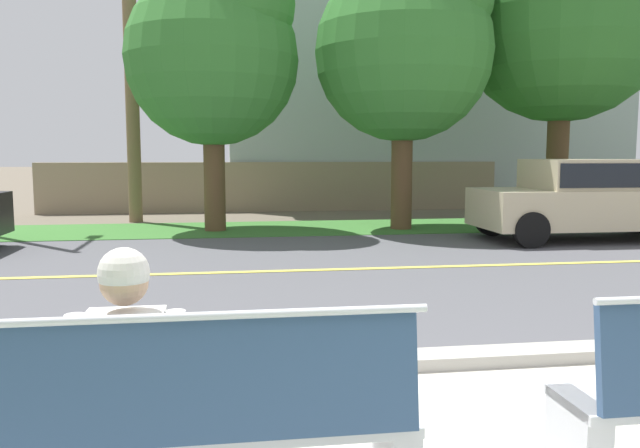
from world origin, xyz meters
TOP-DOWN VIEW (x-y plane):
  - ground_plane at (0.00, 8.00)m, footprint 140.00×140.00m
  - curb_edge at (0.00, 2.35)m, footprint 44.00×0.30m
  - street_asphalt at (0.00, 6.50)m, footprint 52.00×8.00m
  - road_centre_line at (0.00, 6.50)m, footprint 48.00×0.14m
  - far_verge_grass at (0.00, 11.56)m, footprint 48.00×2.80m
  - bench_left at (-1.33, 0.48)m, footprint 1.87×0.48m
  - seated_person_white at (-1.70, 0.65)m, footprint 0.52×0.68m
  - car_beige_far at (5.60, 8.90)m, footprint 4.30×1.86m
  - shade_tree_far_left at (-1.39, 11.28)m, footprint 3.60×3.60m
  - shade_tree_left at (2.63, 11.01)m, footprint 3.78×3.78m
  - shade_tree_centre at (6.58, 11.59)m, footprint 4.72×4.72m
  - garden_wall at (0.12, 15.80)m, footprint 13.00×0.36m
  - house_across_street at (5.07, 19.00)m, footprint 13.45×6.91m

SIDE VIEW (x-z plane):
  - ground_plane at x=0.00m, z-range 0.00..0.00m
  - street_asphalt at x=0.00m, z-range 0.00..0.01m
  - far_verge_grass at x=0.00m, z-range 0.00..0.02m
  - road_centre_line at x=0.00m, z-range 0.01..0.01m
  - curb_edge at x=0.00m, z-range 0.00..0.11m
  - bench_left at x=-1.33m, z-range -0.05..0.96m
  - seated_person_white at x=-1.70m, z-range 0.05..1.30m
  - garden_wall at x=0.12m, z-range 0.00..1.40m
  - car_beige_far at x=5.60m, z-range 0.08..1.62m
  - shade_tree_far_left at x=-1.39m, z-range 0.89..6.83m
  - house_across_street at x=5.07m, z-range 0.05..7.81m
  - shade_tree_left at x=2.63m, z-range 0.93..7.18m
  - shade_tree_centre at x=6.58m, z-range 1.17..8.96m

